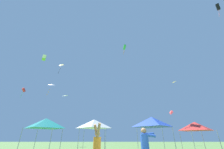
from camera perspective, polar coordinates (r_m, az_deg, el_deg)
person_flyer_orange at (r=6.59m, az=-6.49°, el=-28.32°), size 0.39×0.69×2.00m
person_watcher_blue at (r=6.90m, az=14.14°, el=-27.31°), size 0.82×0.78×1.82m
canopy_tent_teal at (r=16.23m, az=-26.41°, el=-18.12°), size 3.06×3.06×3.28m
canopy_tent_blue at (r=16.25m, az=16.70°, el=-18.78°), size 3.31×3.31×3.55m
canopy_tent_red at (r=18.17m, az=31.93°, el=-18.20°), size 2.83×2.83×3.03m
canopy_tent_white at (r=19.52m, az=-7.68°, el=-20.10°), size 3.48×3.48×3.72m
kite_red_box at (r=29.57m, az=-33.51°, el=-5.60°), size 0.52×0.81×1.76m
kite_red_diamond at (r=35.84m, az=23.86°, el=-14.51°), size 0.99×0.99×0.92m
kite_black_box at (r=29.76m, az=38.43°, el=21.50°), size 0.80×0.86×2.45m
kite_yellow_delta at (r=40.35m, az=24.87°, el=-2.91°), size 1.50×1.55×0.70m
kite_green_box at (r=25.08m, az=5.32°, el=11.45°), size 0.61×1.00×1.97m
kite_white_delta at (r=21.67m, az=-24.46°, el=-3.99°), size 1.18×1.15×1.87m
kite_yellow_diamond at (r=41.36m, az=-20.86°, el=3.70°), size 1.16×1.29×3.24m
kite_lime_box at (r=20.25m, az=-26.94°, el=6.43°), size 0.77×0.98×1.06m
kite_white_diamond at (r=22.11m, az=-19.32°, el=-8.43°), size 0.97×0.97×0.33m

